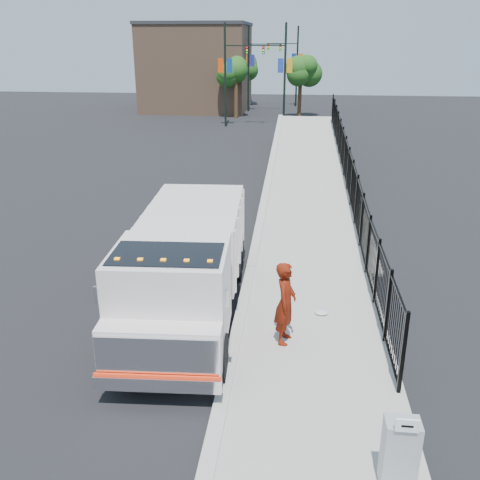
# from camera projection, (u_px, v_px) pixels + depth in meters

# --- Properties ---
(ground) EXTENTS (120.00, 120.00, 0.00)m
(ground) POSITION_uv_depth(u_px,v_px,m) (237.00, 336.00, 13.17)
(ground) COLOR black
(ground) RESTS_ON ground
(sidewalk) EXTENTS (3.55, 12.00, 0.12)m
(sidewalk) POSITION_uv_depth(u_px,v_px,m) (318.00, 389.00, 11.10)
(sidewalk) COLOR #9E998E
(sidewalk) RESTS_ON ground
(curb) EXTENTS (0.30, 12.00, 0.16)m
(curb) POSITION_uv_depth(u_px,v_px,m) (226.00, 382.00, 11.29)
(curb) COLOR #ADAAA3
(curb) RESTS_ON ground
(ramp) EXTENTS (3.95, 24.06, 3.19)m
(ramp) POSITION_uv_depth(u_px,v_px,m) (312.00, 179.00, 27.83)
(ramp) COLOR #9E998E
(ramp) RESTS_ON ground
(iron_fence) EXTENTS (0.10, 28.00, 1.80)m
(iron_fence) POSITION_uv_depth(u_px,v_px,m) (347.00, 182.00, 23.65)
(iron_fence) COLOR black
(iron_fence) RESTS_ON ground
(truck) EXTENTS (2.97, 8.09, 2.73)m
(truck) POSITION_uv_depth(u_px,v_px,m) (186.00, 262.00, 13.63)
(truck) COLOR black
(truck) RESTS_ON ground
(worker) EXTENTS (0.60, 0.81, 2.02)m
(worker) POSITION_uv_depth(u_px,v_px,m) (285.00, 303.00, 12.40)
(worker) COLOR #641607
(worker) RESTS_ON sidewalk
(utility_cabinet) EXTENTS (0.55, 0.40, 1.25)m
(utility_cabinet) POSITION_uv_depth(u_px,v_px,m) (399.00, 454.00, 8.43)
(utility_cabinet) COLOR gray
(utility_cabinet) RESTS_ON sidewalk
(arrow_sign) EXTENTS (0.35, 0.04, 0.22)m
(arrow_sign) POSITION_uv_depth(u_px,v_px,m) (407.00, 426.00, 7.97)
(arrow_sign) COLOR white
(arrow_sign) RESTS_ON utility_cabinet
(debris) EXTENTS (0.36, 0.36, 0.09)m
(debris) POSITION_uv_depth(u_px,v_px,m) (321.00, 312.00, 14.00)
(debris) COLOR silver
(debris) RESTS_ON sidewalk
(light_pole_0) EXTENTS (3.77, 0.22, 8.00)m
(light_pole_0) POSITION_uv_depth(u_px,v_px,m) (229.00, 71.00, 42.67)
(light_pole_0) COLOR black
(light_pole_0) RESTS_ON ground
(light_pole_1) EXTENTS (3.78, 0.22, 8.00)m
(light_pole_1) POSITION_uv_depth(u_px,v_px,m) (281.00, 71.00, 42.55)
(light_pole_1) COLOR black
(light_pole_1) RESTS_ON ground
(light_pole_2) EXTENTS (3.77, 0.22, 8.00)m
(light_pole_2) POSITION_uv_depth(u_px,v_px,m) (252.00, 65.00, 51.66)
(light_pole_2) COLOR black
(light_pole_2) RESTS_ON ground
(light_pole_3) EXTENTS (3.77, 0.22, 8.00)m
(light_pole_3) POSITION_uv_depth(u_px,v_px,m) (294.00, 63.00, 55.53)
(light_pole_3) COLOR black
(light_pole_3) RESTS_ON ground
(tree_0) EXTENTS (2.28, 2.28, 5.14)m
(tree_0) POSITION_uv_depth(u_px,v_px,m) (236.00, 73.00, 47.33)
(tree_0) COLOR #382314
(tree_0) RESTS_ON ground
(tree_1) EXTENTS (2.15, 2.15, 5.07)m
(tree_1) POSITION_uv_depth(u_px,v_px,m) (301.00, 73.00, 47.91)
(tree_1) COLOR #382314
(tree_1) RESTS_ON ground
(tree_2) EXTENTS (2.51, 2.51, 5.26)m
(tree_2) POSITION_uv_depth(u_px,v_px,m) (245.00, 67.00, 57.00)
(tree_2) COLOR #382314
(tree_2) RESTS_ON ground
(building) EXTENTS (10.00, 10.00, 8.00)m
(building) POSITION_uv_depth(u_px,v_px,m) (198.00, 68.00, 53.55)
(building) COLOR #8C664C
(building) RESTS_ON ground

